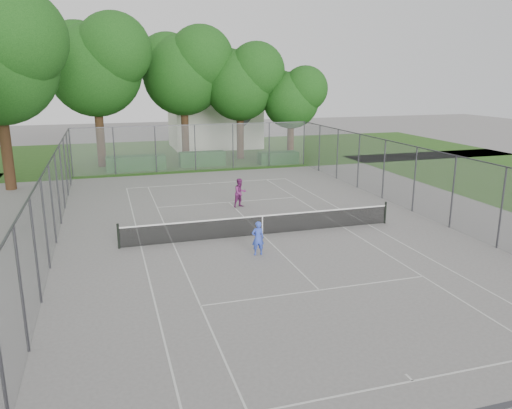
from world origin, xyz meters
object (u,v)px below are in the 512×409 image
object	(u,v)px
tennis_net	(262,224)
woman_player	(240,193)
house	(214,104)
girl_player	(258,238)

from	to	relation	value
tennis_net	woman_player	distance (m)	5.18
tennis_net	house	xyz separation A→B (m)	(4.29, 29.59, 3.80)
house	girl_player	bearing A→B (deg)	-99.33
girl_player	tennis_net	bearing A→B (deg)	-110.85
house	girl_player	xyz separation A→B (m)	(-5.26, -32.04, -3.60)
girl_player	woman_player	distance (m)	7.72
girl_player	woman_player	bearing A→B (deg)	-99.02
house	girl_player	distance (m)	32.66
tennis_net	girl_player	size ratio (longest dim) A/B	9.02
tennis_net	girl_player	bearing A→B (deg)	-111.72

